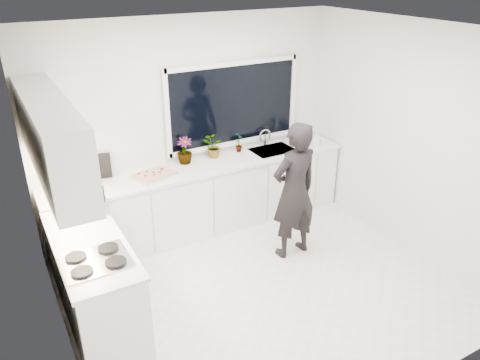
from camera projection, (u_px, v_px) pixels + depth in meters
floor at (262, 288)px, 5.13m from camera, size 4.00×3.50×0.02m
wall_back at (191, 125)px, 5.94m from camera, size 4.00×0.02×2.70m
wall_left at (48, 228)px, 3.66m from camera, size 0.02×3.50×2.70m
wall_right at (411, 140)px, 5.45m from camera, size 0.02×3.50×2.70m
ceiling at (268, 30)px, 3.98m from camera, size 4.00×3.50×0.02m
window at (234, 104)px, 6.10m from camera, size 1.80×0.02×1.00m
base_cabinets_back at (204, 199)px, 6.08m from camera, size 3.92×0.58×0.88m
base_cabinets_left at (96, 284)px, 4.48m from camera, size 0.58×1.60×0.88m
countertop_back at (203, 167)px, 5.88m from camera, size 3.94×0.62×0.04m
countertop_left at (89, 244)px, 4.28m from camera, size 0.62×1.60×0.04m
upper_cabinets at (51, 137)px, 4.10m from camera, size 0.34×2.10×0.70m
sink at (272, 153)px, 6.37m from camera, size 0.58×0.42×0.14m
faucet at (265, 138)px, 6.46m from camera, size 0.03×0.03×0.22m
stovetop at (96, 260)px, 3.98m from camera, size 0.56×0.48×0.03m
person at (294, 191)px, 5.40m from camera, size 0.63×0.43×1.67m
pizza_tray at (154, 175)px, 5.56m from camera, size 0.55×0.46×0.03m
pizza at (154, 174)px, 5.55m from camera, size 0.50×0.41×0.01m
watering_can at (295, 136)px, 6.66m from camera, size 0.15×0.15×0.13m
paper_towel_roll at (90, 175)px, 5.30m from camera, size 0.14×0.14×0.26m
knife_block at (88, 175)px, 5.34m from camera, size 0.13×0.10×0.22m
utensil_crock at (103, 207)px, 4.70m from camera, size 0.15×0.15×0.16m
picture_frame_large at (90, 169)px, 5.42m from camera, size 0.21×0.09×0.28m
picture_frame_small at (100, 166)px, 5.47m from camera, size 0.25×0.08×0.30m
herb_plants at (205, 148)px, 6.00m from camera, size 0.97×0.32×0.34m
soap_bottles at (310, 138)px, 6.40m from camera, size 0.32×0.13×0.27m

